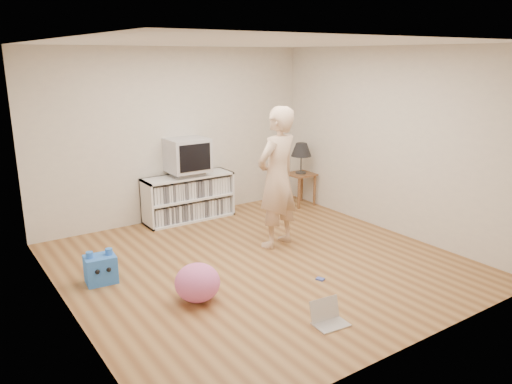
{
  "coord_description": "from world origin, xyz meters",
  "views": [
    {
      "loc": [
        -3.26,
        -4.68,
        2.47
      ],
      "look_at": [
        0.22,
        0.4,
        0.78
      ],
      "focal_mm": 35.0,
      "sensor_mm": 36.0,
      "label": 1
    }
  ],
  "objects": [
    {
      "name": "side_table",
      "position": [
        1.99,
        1.65,
        0.42
      ],
      "size": [
        0.42,
        0.42,
        0.55
      ],
      "color": "brown",
      "rests_on": "ground"
    },
    {
      "name": "walls",
      "position": [
        0.0,
        0.0,
        1.3
      ],
      "size": [
        4.52,
        4.52,
        2.6
      ],
      "color": "silver",
      "rests_on": "ground"
    },
    {
      "name": "crt_tv",
      "position": [
        0.06,
        2.02,
        1.02
      ],
      "size": [
        0.6,
        0.53,
        0.5
      ],
      "color": "#B5B5BB",
      "rests_on": "dvd_deck"
    },
    {
      "name": "table_lamp",
      "position": [
        1.99,
        1.65,
        0.94
      ],
      "size": [
        0.34,
        0.34,
        0.52
      ],
      "color": "#333333",
      "rests_on": "side_table"
    },
    {
      "name": "laptop",
      "position": [
        -0.28,
        -1.55,
        0.06
      ],
      "size": [
        0.35,
        0.29,
        0.22
      ],
      "rotation": [
        0.0,
        0.0,
        -0.1
      ],
      "color": "silver",
      "rests_on": "ground"
    },
    {
      "name": "dvd_deck",
      "position": [
        0.06,
        2.02,
        0.73
      ],
      "size": [
        0.45,
        0.35,
        0.07
      ],
      "primitive_type": "cube",
      "color": "gray",
      "rests_on": "media_unit"
    },
    {
      "name": "ceiling",
      "position": [
        0.0,
        0.0,
        2.6
      ],
      "size": [
        4.5,
        4.5,
        0.01
      ],
      "primitive_type": "cube",
      "color": "white",
      "rests_on": "walls"
    },
    {
      "name": "plush_pink",
      "position": [
        -1.09,
        -0.44,
        0.2
      ],
      "size": [
        0.53,
        0.53,
        0.4
      ],
      "primitive_type": "ellipsoid",
      "rotation": [
        0.0,
        0.0,
        -0.13
      ],
      "color": "#D85FA8",
      "rests_on": "ground"
    },
    {
      "name": "playing_cards",
      "position": [
        0.29,
        -0.79,
        0.01
      ],
      "size": [
        0.09,
        0.11,
        0.02
      ],
      "primitive_type": "cube",
      "rotation": [
        0.0,
        0.0,
        0.39
      ],
      "color": "#4354B4",
      "rests_on": "ground"
    },
    {
      "name": "ground",
      "position": [
        0.0,
        0.0,
        0.0
      ],
      "size": [
        4.5,
        4.5,
        0.0
      ],
      "primitive_type": "plane",
      "color": "brown",
      "rests_on": "ground"
    },
    {
      "name": "media_unit",
      "position": [
        0.06,
        2.04,
        0.35
      ],
      "size": [
        1.4,
        0.45,
        0.7
      ],
      "color": "white",
      "rests_on": "ground"
    },
    {
      "name": "plush_blue",
      "position": [
        -1.78,
        0.55,
        0.16
      ],
      "size": [
        0.36,
        0.31,
        0.39
      ],
      "rotation": [
        0.0,
        0.0,
        -0.1
      ],
      "color": "blue",
      "rests_on": "ground"
    },
    {
      "name": "person",
      "position": [
        0.53,
        0.36,
        0.93
      ],
      "size": [
        0.77,
        0.6,
        1.86
      ],
      "primitive_type": "imported",
      "rotation": [
        0.0,
        0.0,
        3.4
      ],
      "color": "#D6B392",
      "rests_on": "ground"
    }
  ]
}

